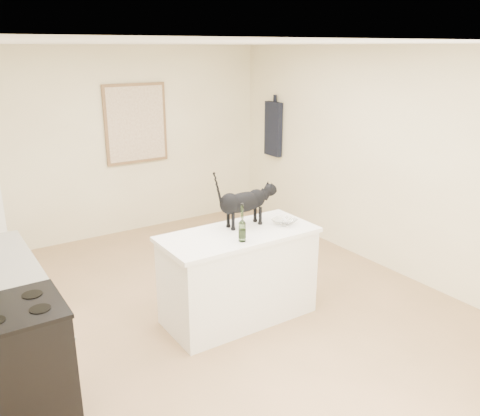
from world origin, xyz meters
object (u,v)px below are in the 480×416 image
at_px(wine_bottle, 242,225).
at_px(glass_bowl, 284,222).
at_px(stove, 23,367).
at_px(black_cat, 244,205).

bearing_deg(wine_bottle, glass_bowl, 13.31).
distance_m(stove, black_cat, 2.35).
xyz_separation_m(stove, wine_bottle, (1.95, 0.19, 0.61)).
xyz_separation_m(wine_bottle, glass_bowl, (0.59, 0.14, -0.13)).
distance_m(wine_bottle, glass_bowl, 0.62).
bearing_deg(wine_bottle, black_cat, 54.70).
relative_size(wine_bottle, glass_bowl, 1.36).
relative_size(stove, wine_bottle, 2.89).
xyz_separation_m(black_cat, wine_bottle, (-0.23, -0.33, -0.06)).
height_order(black_cat, glass_bowl, black_cat).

